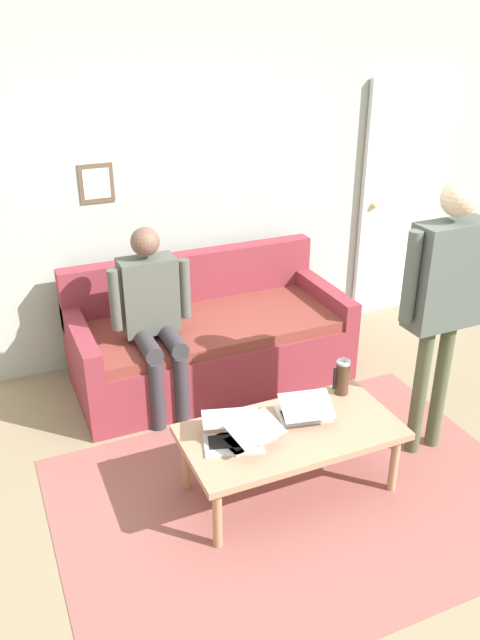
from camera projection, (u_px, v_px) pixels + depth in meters
name	position (u px, v px, depth m)	size (l,w,h in m)	color
ground_plane	(302.00, 514.00, 3.51)	(7.68, 7.68, 0.00)	gray
area_rug	(297.00, 498.00, 3.62)	(2.67, 1.89, 0.01)	#975652
back_wall	(169.00, 184.00, 4.73)	(7.04, 0.11, 2.70)	#B1BAB5
interior_door	(401.00, 200.00, 5.55)	(0.82, 0.09, 2.05)	silver
couch	(208.00, 340.00, 4.73)	(1.99, 0.92, 0.88)	maroon
coffee_table	(291.00, 436.00, 3.54)	(1.22, 0.62, 0.42)	tan
laptop_left	(304.00, 411.00, 3.61)	(0.34, 0.32, 0.15)	silver
laptop_center	(249.00, 434.00, 3.41)	(0.34, 0.35, 0.14)	silver
laptop_right	(233.00, 435.00, 3.41)	(0.39, 0.37, 0.11)	silver
french_press	(342.00, 377.00, 3.81)	(0.11, 0.09, 0.25)	#4C3323
person_standing	(445.00, 288.00, 3.58)	(0.60, 0.20, 1.72)	#4D533A
person_seated	(153.00, 311.00, 4.18)	(0.55, 0.51, 1.28)	#373338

